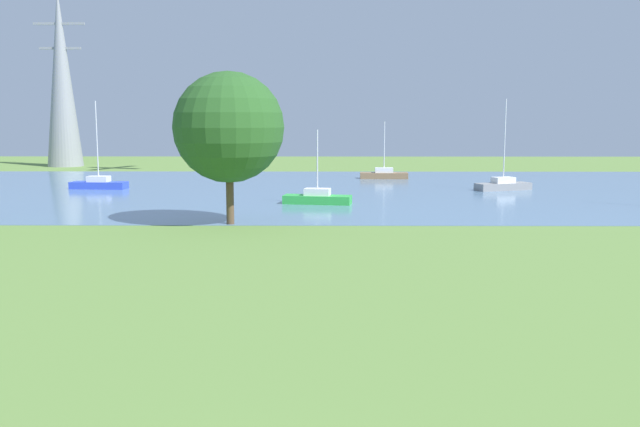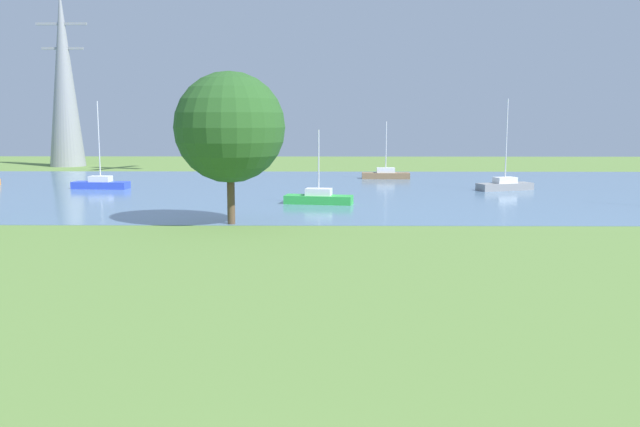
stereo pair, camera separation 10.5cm
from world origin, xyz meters
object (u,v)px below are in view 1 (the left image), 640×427
object	(u,v)px
sailboat_brown	(384,174)
sailboat_blue	(99,183)
electricity_pylon	(62,78)
sailboat_gray	(503,185)
sailboat_green	(317,198)
tree_mid_shore	(229,127)

from	to	relation	value
sailboat_brown	sailboat_blue	xyz separation A→B (m)	(-25.54, -10.31, 0.02)
electricity_pylon	sailboat_gray	bearing A→B (deg)	-31.22
sailboat_green	tree_mid_shore	xyz separation A→B (m)	(-4.90, -9.42, 5.09)
sailboat_gray	sailboat_blue	world-z (taller)	sailboat_gray
electricity_pylon	sailboat_green	bearing A→B (deg)	-49.98
sailboat_blue	tree_mid_shore	size ratio (longest dim) A/B	0.86
sailboat_gray	tree_mid_shore	size ratio (longest dim) A/B	0.88
tree_mid_shore	electricity_pylon	bearing A→B (deg)	119.89
sailboat_green	electricity_pylon	size ratio (longest dim) A/B	0.24
sailboat_green	tree_mid_shore	bearing A→B (deg)	-117.47
sailboat_gray	electricity_pylon	world-z (taller)	electricity_pylon
sailboat_green	sailboat_brown	size ratio (longest dim) A/B	0.91
sailboat_brown	electricity_pylon	size ratio (longest dim) A/B	0.26
sailboat_gray	sailboat_brown	xyz separation A→B (m)	(-9.18, 11.15, -0.02)
electricity_pylon	sailboat_blue	bearing A→B (deg)	-64.41
sailboat_brown	electricity_pylon	bearing A→B (deg)	155.13
sailboat_gray	sailboat_blue	bearing A→B (deg)	178.62
tree_mid_shore	sailboat_gray	bearing A→B (deg)	42.79
sailboat_green	sailboat_gray	world-z (taller)	sailboat_gray
sailboat_brown	tree_mid_shore	size ratio (longest dim) A/B	0.66
sailboat_brown	sailboat_blue	size ratio (longest dim) A/B	0.76
sailboat_green	sailboat_gray	bearing A→B (deg)	31.54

